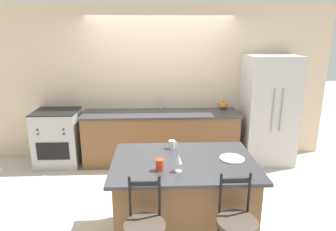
{
  "coord_description": "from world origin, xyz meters",
  "views": [
    {
      "loc": [
        -0.08,
        -4.57,
        2.24
      ],
      "look_at": [
        0.08,
        -0.66,
        1.14
      ],
      "focal_mm": 32.0,
      "sensor_mm": 36.0,
      "label": 1
    }
  ],
  "objects_px": {
    "wine_glass": "(179,159)",
    "coffee_mug": "(172,145)",
    "pumpkin_decoration": "(223,106)",
    "dinner_plate": "(232,158)",
    "refrigerator": "(268,110)",
    "tumbler_cup": "(160,165)",
    "oven_range": "(58,138)"
  },
  "relations": [
    {
      "from": "oven_range",
      "to": "dinner_plate",
      "type": "distance_m",
      "value": 3.25
    },
    {
      "from": "pumpkin_decoration",
      "to": "wine_glass",
      "type": "bearing_deg",
      "value": -111.6
    },
    {
      "from": "wine_glass",
      "to": "coffee_mug",
      "type": "bearing_deg",
      "value": 92.88
    },
    {
      "from": "refrigerator",
      "to": "dinner_plate",
      "type": "xyz_separation_m",
      "value": [
        -1.14,
        -2.01,
        0.01
      ]
    },
    {
      "from": "pumpkin_decoration",
      "to": "dinner_plate",
      "type": "bearing_deg",
      "value": -100.25
    },
    {
      "from": "dinner_plate",
      "to": "wine_glass",
      "type": "height_order",
      "value": "wine_glass"
    },
    {
      "from": "refrigerator",
      "to": "pumpkin_decoration",
      "type": "xyz_separation_m",
      "value": [
        -0.73,
        0.24,
        0.02
      ]
    },
    {
      "from": "oven_range",
      "to": "dinner_plate",
      "type": "bearing_deg",
      "value": -39.44
    },
    {
      "from": "coffee_mug",
      "to": "pumpkin_decoration",
      "type": "distance_m",
      "value": 2.19
    },
    {
      "from": "oven_range",
      "to": "wine_glass",
      "type": "distance_m",
      "value": 3.04
    },
    {
      "from": "pumpkin_decoration",
      "to": "coffee_mug",
      "type": "bearing_deg",
      "value": -117.94
    },
    {
      "from": "dinner_plate",
      "to": "tumbler_cup",
      "type": "height_order",
      "value": "tumbler_cup"
    },
    {
      "from": "wine_glass",
      "to": "tumbler_cup",
      "type": "bearing_deg",
      "value": 170.54
    },
    {
      "from": "wine_glass",
      "to": "pumpkin_decoration",
      "type": "distance_m",
      "value": 2.71
    },
    {
      "from": "dinner_plate",
      "to": "coffee_mug",
      "type": "distance_m",
      "value": 0.7
    },
    {
      "from": "dinner_plate",
      "to": "wine_glass",
      "type": "xyz_separation_m",
      "value": [
        -0.59,
        -0.26,
        0.11
      ]
    },
    {
      "from": "coffee_mug",
      "to": "tumbler_cup",
      "type": "height_order",
      "value": "tumbler_cup"
    },
    {
      "from": "refrigerator",
      "to": "tumbler_cup",
      "type": "distance_m",
      "value": 2.95
    },
    {
      "from": "oven_range",
      "to": "coffee_mug",
      "type": "distance_m",
      "value": 2.59
    },
    {
      "from": "oven_range",
      "to": "coffee_mug",
      "type": "xyz_separation_m",
      "value": [
        1.87,
        -1.72,
        0.51
      ]
    },
    {
      "from": "wine_glass",
      "to": "tumbler_cup",
      "type": "xyz_separation_m",
      "value": [
        -0.18,
        0.03,
        -0.07
      ]
    },
    {
      "from": "coffee_mug",
      "to": "tumbler_cup",
      "type": "relative_size",
      "value": 0.98
    },
    {
      "from": "coffee_mug",
      "to": "pumpkin_decoration",
      "type": "xyz_separation_m",
      "value": [
        1.02,
        1.93,
        -0.03
      ]
    },
    {
      "from": "wine_glass",
      "to": "dinner_plate",
      "type": "bearing_deg",
      "value": 23.89
    },
    {
      "from": "coffee_mug",
      "to": "tumbler_cup",
      "type": "xyz_separation_m",
      "value": [
        -0.15,
        -0.55,
        0.01
      ]
    },
    {
      "from": "refrigerator",
      "to": "oven_range",
      "type": "xyz_separation_m",
      "value": [
        -3.63,
        0.03,
        -0.46
      ]
    },
    {
      "from": "pumpkin_decoration",
      "to": "tumbler_cup",
      "type": "bearing_deg",
      "value": -115.34
    },
    {
      "from": "refrigerator",
      "to": "pumpkin_decoration",
      "type": "relative_size",
      "value": 13.3
    },
    {
      "from": "coffee_mug",
      "to": "wine_glass",
      "type": "bearing_deg",
      "value": -87.12
    },
    {
      "from": "oven_range",
      "to": "wine_glass",
      "type": "relative_size",
      "value": 5.42
    },
    {
      "from": "oven_range",
      "to": "tumbler_cup",
      "type": "distance_m",
      "value": 2.9
    },
    {
      "from": "coffee_mug",
      "to": "dinner_plate",
      "type": "bearing_deg",
      "value": -27.57
    }
  ]
}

